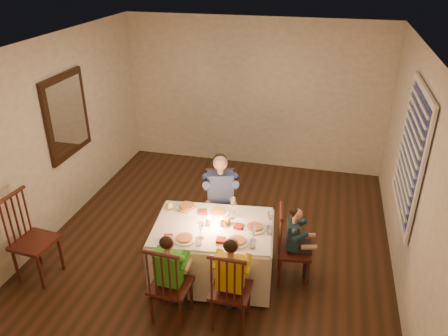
% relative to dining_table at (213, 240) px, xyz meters
% --- Properties ---
extents(ground, '(5.00, 5.00, 0.00)m').
position_rel_dining_table_xyz_m(ground, '(-0.12, 0.68, -0.51)').
color(ground, black).
rests_on(ground, ground).
extents(wall_left, '(0.02, 5.00, 2.60)m').
position_rel_dining_table_xyz_m(wall_left, '(-2.37, 0.68, 0.79)').
color(wall_left, beige).
rests_on(wall_left, ground).
extents(wall_right, '(0.02, 5.00, 2.60)m').
position_rel_dining_table_xyz_m(wall_right, '(2.13, 0.68, 0.79)').
color(wall_right, beige).
rests_on(wall_right, ground).
extents(wall_back, '(4.50, 0.02, 2.60)m').
position_rel_dining_table_xyz_m(wall_back, '(-0.12, 3.18, 0.79)').
color(wall_back, beige).
rests_on(wall_back, ground).
extents(ceiling, '(5.00, 5.00, 0.00)m').
position_rel_dining_table_xyz_m(ceiling, '(-0.12, 0.68, 2.09)').
color(ceiling, white).
rests_on(ceiling, wall_back).
extents(dining_table, '(1.48, 1.15, 0.69)m').
position_rel_dining_table_xyz_m(dining_table, '(0.00, 0.00, 0.00)').
color(dining_table, white).
rests_on(dining_table, ground).
extents(chair_adult, '(0.49, 0.48, 0.98)m').
position_rel_dining_table_xyz_m(chair_adult, '(-0.11, 0.77, -0.51)').
color(chair_adult, '#34150E').
rests_on(chair_adult, ground).
extents(chair_near_left, '(0.42, 0.40, 0.98)m').
position_rel_dining_table_xyz_m(chair_near_left, '(-0.25, -0.76, -0.51)').
color(chair_near_left, '#34150E').
rests_on(chair_near_left, ground).
extents(chair_near_right, '(0.40, 0.38, 0.98)m').
position_rel_dining_table_xyz_m(chair_near_right, '(0.37, -0.68, -0.51)').
color(chair_near_right, '#34150E').
rests_on(chair_near_right, ground).
extents(chair_end, '(0.43, 0.45, 0.98)m').
position_rel_dining_table_xyz_m(chair_end, '(0.93, 0.14, -0.51)').
color(chair_end, '#34150E').
rests_on(chair_end, ground).
extents(chair_extra, '(0.47, 0.49, 1.10)m').
position_rel_dining_table_xyz_m(chair_extra, '(-2.02, -0.51, -0.51)').
color(chair_extra, '#34150E').
rests_on(chair_extra, ground).
extents(adult, '(0.55, 0.52, 1.24)m').
position_rel_dining_table_xyz_m(adult, '(-0.11, 0.77, -0.51)').
color(adult, navy).
rests_on(adult, ground).
extents(child_green, '(0.36, 0.34, 1.06)m').
position_rel_dining_table_xyz_m(child_green, '(-0.25, -0.76, -0.51)').
color(child_green, green).
rests_on(child_green, ground).
extents(child_yellow, '(0.36, 0.33, 1.08)m').
position_rel_dining_table_xyz_m(child_yellow, '(0.37, -0.68, -0.51)').
color(child_yellow, gold).
rests_on(child_yellow, ground).
extents(child_teal, '(0.32, 0.34, 0.99)m').
position_rel_dining_table_xyz_m(child_teal, '(0.93, 0.14, -0.51)').
color(child_teal, '#18333E').
rests_on(child_teal, ground).
extents(setting_adult, '(0.29, 0.29, 0.02)m').
position_rel_dining_table_xyz_m(setting_adult, '(-0.01, 0.26, 0.22)').
color(setting_adult, white).
rests_on(setting_adult, dining_table).
extents(setting_green, '(0.29, 0.29, 0.02)m').
position_rel_dining_table_xyz_m(setting_green, '(-0.23, -0.34, 0.22)').
color(setting_green, white).
rests_on(setting_green, dining_table).
extents(setting_yellow, '(0.29, 0.29, 0.02)m').
position_rel_dining_table_xyz_m(setting_yellow, '(0.34, -0.25, 0.22)').
color(setting_yellow, white).
rests_on(setting_yellow, dining_table).
extents(setting_teal, '(0.29, 0.29, 0.02)m').
position_rel_dining_table_xyz_m(setting_teal, '(0.47, 0.05, 0.22)').
color(setting_teal, white).
rests_on(setting_teal, dining_table).
extents(candle_left, '(0.06, 0.06, 0.10)m').
position_rel_dining_table_xyz_m(candle_left, '(-0.05, -0.01, 0.26)').
color(candle_left, white).
rests_on(candle_left, dining_table).
extents(candle_right, '(0.06, 0.06, 0.10)m').
position_rel_dining_table_xyz_m(candle_right, '(0.09, 0.01, 0.26)').
color(candle_right, white).
rests_on(candle_right, dining_table).
extents(squash, '(0.09, 0.09, 0.09)m').
position_rel_dining_table_xyz_m(squash, '(-0.61, 0.22, 0.25)').
color(squash, yellow).
rests_on(squash, dining_table).
extents(orange_fruit, '(0.08, 0.08, 0.08)m').
position_rel_dining_table_xyz_m(orange_fruit, '(0.15, 0.07, 0.25)').
color(orange_fruit, orange).
rests_on(orange_fruit, dining_table).
extents(serving_bowl, '(0.28, 0.28, 0.06)m').
position_rel_dining_table_xyz_m(serving_bowl, '(-0.39, 0.24, 0.23)').
color(serving_bowl, white).
rests_on(serving_bowl, dining_table).
extents(wall_mirror, '(0.06, 0.95, 1.15)m').
position_rel_dining_table_xyz_m(wall_mirror, '(-2.34, 0.98, 0.99)').
color(wall_mirror, black).
rests_on(wall_mirror, wall_left).
extents(window_blinds, '(0.07, 1.34, 1.54)m').
position_rel_dining_table_xyz_m(window_blinds, '(2.08, 0.78, 0.99)').
color(window_blinds, '#0D1537').
rests_on(window_blinds, wall_right).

